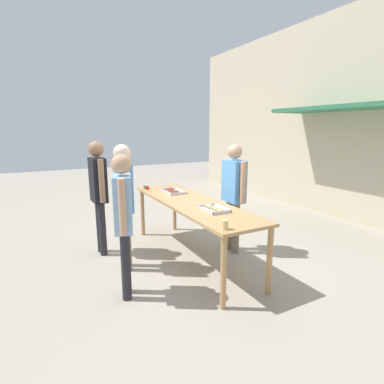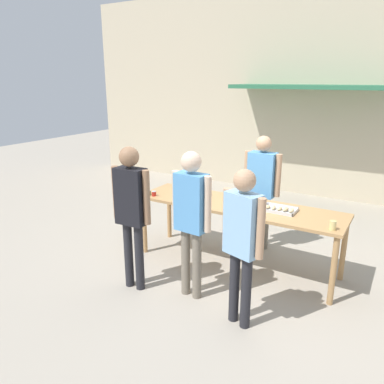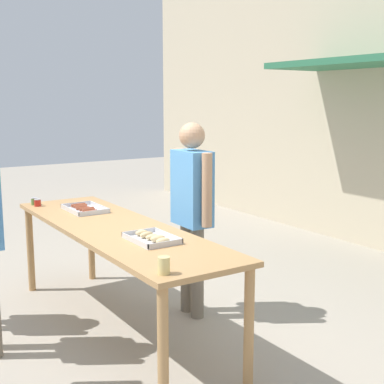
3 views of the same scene
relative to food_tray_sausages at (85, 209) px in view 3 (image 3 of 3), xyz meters
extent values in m
plane|color=#A39989|center=(0.75, -0.03, -0.93)|extent=(24.00, 24.00, 0.00)
cube|color=tan|center=(0.75, -0.03, -0.03)|extent=(2.86, 0.80, 0.04)
cylinder|color=tan|center=(-0.62, -0.36, -0.49)|extent=(0.07, 0.07, 0.87)
cylinder|color=tan|center=(2.12, -0.36, -0.49)|extent=(0.07, 0.07, 0.87)
cylinder|color=tan|center=(-0.62, 0.30, -0.49)|extent=(0.07, 0.07, 0.87)
cylinder|color=tan|center=(2.12, 0.30, -0.49)|extent=(0.07, 0.07, 0.87)
cube|color=silver|center=(0.00, 0.00, -0.01)|extent=(0.48, 0.31, 0.01)
cube|color=silver|center=(0.00, -0.15, 0.01)|extent=(0.48, 0.01, 0.03)
cube|color=silver|center=(0.00, 0.15, 0.01)|extent=(0.48, 0.01, 0.03)
cube|color=silver|center=(-0.23, 0.00, 0.01)|extent=(0.01, 0.31, 0.03)
cube|color=silver|center=(0.24, 0.00, 0.01)|extent=(0.01, 0.31, 0.03)
cylinder|color=brown|center=(-0.18, 0.01, 0.01)|extent=(0.04, 0.15, 0.03)
cylinder|color=brown|center=(-0.14, 0.01, 0.01)|extent=(0.04, 0.14, 0.03)
cylinder|color=brown|center=(-0.08, -0.01, 0.01)|extent=(0.03, 0.11, 0.03)
cylinder|color=brown|center=(-0.02, -0.01, 0.01)|extent=(0.03, 0.13, 0.02)
cylinder|color=brown|center=(0.03, 0.01, 0.01)|extent=(0.04, 0.14, 0.03)
cylinder|color=brown|center=(0.09, 0.00, 0.01)|extent=(0.04, 0.13, 0.03)
cylinder|color=brown|center=(0.14, 0.00, 0.01)|extent=(0.03, 0.13, 0.02)
cylinder|color=brown|center=(0.20, -0.01, 0.01)|extent=(0.03, 0.13, 0.03)
cube|color=silver|center=(1.33, 0.00, -0.01)|extent=(0.43, 0.29, 0.01)
cube|color=silver|center=(1.33, -0.14, 0.01)|extent=(0.43, 0.01, 0.03)
cube|color=silver|center=(1.33, 0.14, 0.01)|extent=(0.43, 0.01, 0.03)
cube|color=silver|center=(1.12, 0.00, 0.01)|extent=(0.01, 0.29, 0.03)
cube|color=silver|center=(1.53, 0.00, 0.01)|extent=(0.01, 0.29, 0.03)
ellipsoid|color=#D6B77F|center=(1.17, 0.00, 0.02)|extent=(0.06, 0.10, 0.05)
ellipsoid|color=#D6B77F|center=(1.25, 0.00, 0.02)|extent=(0.07, 0.13, 0.05)
ellipsoid|color=#D6B77F|center=(1.33, 0.00, 0.02)|extent=(0.06, 0.11, 0.04)
ellipsoid|color=#D6B77F|center=(1.40, 0.01, 0.02)|extent=(0.08, 0.12, 0.05)
ellipsoid|color=#D6B77F|center=(1.48, 0.01, 0.02)|extent=(0.07, 0.12, 0.05)
cylinder|color=#567A38|center=(-0.55, -0.32, 0.02)|extent=(0.06, 0.06, 0.06)
cylinder|color=#B2B2B7|center=(-0.55, -0.32, 0.06)|extent=(0.06, 0.06, 0.01)
cylinder|color=#B22319|center=(-0.46, -0.31, 0.02)|extent=(0.06, 0.06, 0.06)
cylinder|color=#B2B2B7|center=(-0.46, -0.31, 0.06)|extent=(0.06, 0.06, 0.01)
cylinder|color=#DBC67A|center=(2.04, -0.31, 0.04)|extent=(0.08, 0.08, 0.11)
cylinder|color=#756B5B|center=(0.72, 0.70, -0.50)|extent=(0.12, 0.12, 0.85)
cylinder|color=#756B5B|center=(0.90, 0.69, -0.50)|extent=(0.12, 0.12, 0.85)
cube|color=#5193D1|center=(0.81, 0.69, 0.25)|extent=(0.41, 0.23, 0.67)
sphere|color=tan|center=(0.81, 0.69, 0.72)|extent=(0.23, 0.23, 0.23)
cylinder|color=tan|center=(0.57, 0.70, 0.27)|extent=(0.09, 0.09, 0.64)
cylinder|color=tan|center=(1.06, 0.68, 0.27)|extent=(0.09, 0.09, 0.64)
camera|label=1|loc=(4.64, -2.10, 1.07)|focal=28.00mm
camera|label=2|loc=(2.69, -4.51, 1.63)|focal=35.00mm
camera|label=3|loc=(4.75, -1.87, 1.03)|focal=50.00mm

